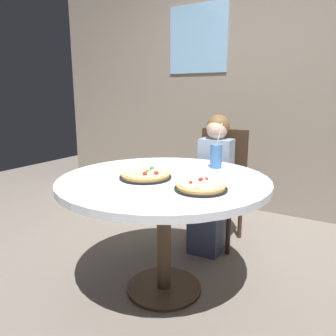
% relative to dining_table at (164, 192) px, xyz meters
% --- Properties ---
extents(ground_plane, '(8.00, 8.00, 0.00)m').
position_rel_dining_table_xyz_m(ground_plane, '(0.00, 0.00, -0.66)').
color(ground_plane, slate).
extents(wall_with_window, '(5.20, 0.14, 2.90)m').
position_rel_dining_table_xyz_m(wall_with_window, '(-0.00, 1.84, 0.79)').
color(wall_with_window, gray).
rests_on(wall_with_window, ground_plane).
extents(dining_table, '(1.27, 1.27, 0.75)m').
position_rel_dining_table_xyz_m(dining_table, '(0.00, 0.00, 0.00)').
color(dining_table, silver).
rests_on(dining_table, ground_plane).
extents(chair_wooden, '(0.42, 0.42, 0.95)m').
position_rel_dining_table_xyz_m(chair_wooden, '(-0.01, 0.92, -0.13)').
color(chair_wooden, '#382619').
rests_on(chair_wooden, ground_plane).
extents(diner_child, '(0.27, 0.42, 1.08)m').
position_rel_dining_table_xyz_m(diner_child, '(0.00, 0.74, -0.17)').
color(diner_child, '#3F4766').
rests_on(diner_child, ground_plane).
extents(pizza_veggie, '(0.31, 0.31, 0.05)m').
position_rel_dining_table_xyz_m(pizza_veggie, '(-0.09, -0.07, 0.11)').
color(pizza_veggie, black).
rests_on(pizza_veggie, dining_table).
extents(pizza_cheese, '(0.28, 0.28, 0.05)m').
position_rel_dining_table_xyz_m(pizza_cheese, '(0.30, -0.12, 0.11)').
color(pizza_cheese, black).
rests_on(pizza_cheese, dining_table).
extents(soda_cup, '(0.08, 0.08, 0.31)m').
position_rel_dining_table_xyz_m(soda_cup, '(0.16, 0.41, 0.17)').
color(soda_cup, '#3F72B2').
rests_on(soda_cup, dining_table).
extents(plate_small, '(0.18, 0.18, 0.01)m').
position_rel_dining_table_xyz_m(plate_small, '(-0.41, 0.15, 0.10)').
color(plate_small, white).
rests_on(plate_small, dining_table).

